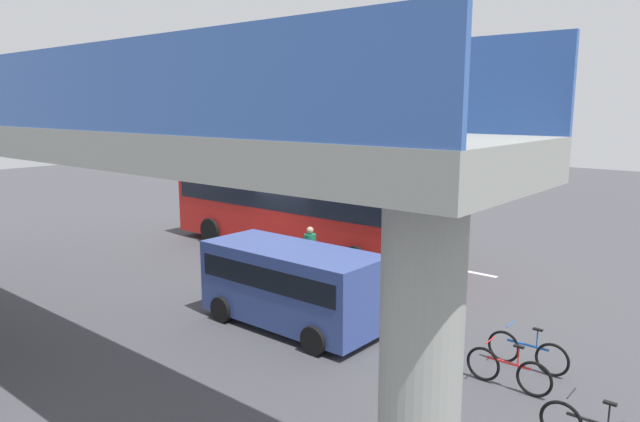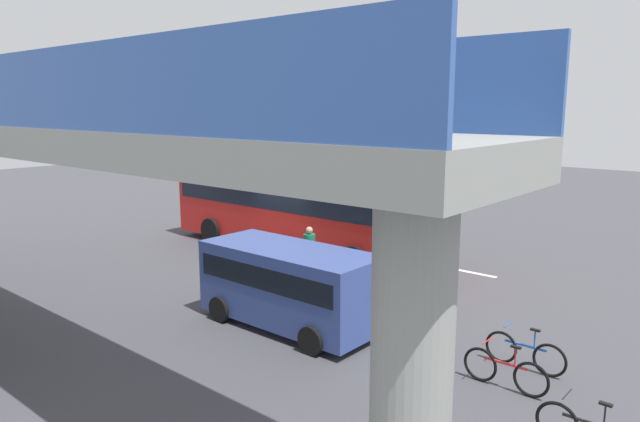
% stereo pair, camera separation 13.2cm
% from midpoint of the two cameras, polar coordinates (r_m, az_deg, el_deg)
% --- Properties ---
extents(ground, '(80.00, 80.00, 0.00)m').
position_cam_midpoint_polar(ground, '(21.61, -3.05, -4.61)').
color(ground, '#424247').
extents(city_bus, '(11.54, 2.85, 3.15)m').
position_cam_midpoint_polar(city_bus, '(22.11, -1.97, 0.74)').
color(city_bus, red).
rests_on(city_bus, ground).
extents(parked_van, '(4.80, 2.17, 2.05)m').
position_cam_midpoint_polar(parked_van, '(14.80, -2.74, -6.93)').
color(parked_van, '#33478C').
rests_on(parked_van, ground).
extents(bicycle_red, '(1.77, 0.44, 0.96)m').
position_cam_midpoint_polar(bicycle_red, '(12.50, 18.07, -14.78)').
color(bicycle_red, black).
rests_on(bicycle_red, ground).
extents(bicycle_blue, '(1.77, 0.44, 0.96)m').
position_cam_midpoint_polar(bicycle_blue, '(13.47, 19.81, -13.02)').
color(bicycle_blue, black).
rests_on(bicycle_blue, ground).
extents(pedestrian, '(0.38, 0.38, 1.79)m').
position_cam_midpoint_polar(pedestrian, '(18.54, -0.84, -4.30)').
color(pedestrian, '#2D2D38').
rests_on(pedestrian, ground).
extents(traffic_sign, '(0.08, 0.60, 2.80)m').
position_cam_midpoint_polar(traffic_sign, '(28.21, -6.74, 2.79)').
color(traffic_sign, slate).
rests_on(traffic_sign, ground).
extents(lane_dash_leftmost, '(2.00, 0.20, 0.01)m').
position_cam_midpoint_polar(lane_dash_leftmost, '(20.42, 14.61, -5.82)').
color(lane_dash_leftmost, silver).
rests_on(lane_dash_leftmost, ground).
extents(lane_dash_left, '(2.00, 0.20, 0.01)m').
position_cam_midpoint_polar(lane_dash_left, '(22.36, 5.33, -4.12)').
color(lane_dash_left, silver).
rests_on(lane_dash_left, ground).
extents(lane_dash_centre, '(2.00, 0.20, 0.01)m').
position_cam_midpoint_polar(lane_dash_centre, '(24.79, -2.27, -2.64)').
color(lane_dash_centre, silver).
rests_on(lane_dash_centre, ground).
extents(lane_dash_right, '(2.00, 0.20, 0.01)m').
position_cam_midpoint_polar(lane_dash_right, '(27.59, -8.41, -1.40)').
color(lane_dash_right, silver).
rests_on(lane_dash_right, ground).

